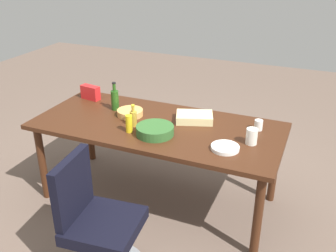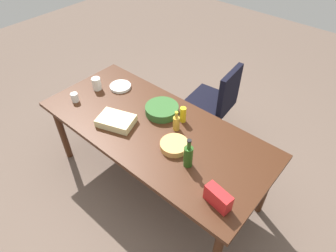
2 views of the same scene
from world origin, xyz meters
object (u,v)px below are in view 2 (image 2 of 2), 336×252
object	(u,v)px
conference_table	(154,133)
paper_plate_stack	(120,87)
salad_bowl	(162,110)
chip_bowl	(174,145)
paper_cup	(75,97)
mustard_bottle	(183,115)
mayo_jar	(97,84)
wine_bottle	(188,156)
office_chair	(213,109)
sheet_cake	(116,121)
chip_bag_red	(218,198)
dressing_bottle	(176,123)

from	to	relation	value
conference_table	paper_plate_stack	bearing A→B (deg)	162.20
salad_bowl	paper_plate_stack	world-z (taller)	salad_bowl
chip_bowl	paper_cup	size ratio (longest dim) A/B	2.64
chip_bowl	mustard_bottle	distance (m)	0.35
salad_bowl	mayo_jar	bearing A→B (deg)	-168.93
conference_table	wine_bottle	size ratio (longest dim) A/B	8.01
chip_bowl	conference_table	bearing A→B (deg)	166.26
wine_bottle	paper_cup	bearing A→B (deg)	-176.40
chip_bowl	salad_bowl	distance (m)	0.46
office_chair	sheet_cake	bearing A→B (deg)	-103.39
conference_table	chip_bag_red	size ratio (longest dim) A/B	10.92
dressing_bottle	conference_table	bearing A→B (deg)	-147.99
dressing_bottle	mustard_bottle	distance (m)	0.13
chip_bowl	chip_bag_red	size ratio (longest dim) A/B	1.19
mustard_bottle	paper_cup	bearing A→B (deg)	-155.00
dressing_bottle	mustard_bottle	bearing A→B (deg)	100.81
dressing_bottle	sheet_cake	xyz separation A→B (m)	(-0.45, -0.30, -0.04)
sheet_cake	wine_bottle	xyz separation A→B (m)	(0.78, 0.04, 0.07)
chip_bag_red	paper_cup	size ratio (longest dim) A/B	2.22
chip_bowl	chip_bag_red	distance (m)	0.61
wine_bottle	paper_plate_stack	bearing A→B (deg)	162.90
chip_bowl	mayo_jar	xyz separation A→B (m)	(-1.14, 0.12, 0.04)
mayo_jar	conference_table	bearing A→B (deg)	-3.01
sheet_cake	paper_cup	xyz separation A→B (m)	(-0.56, -0.04, 0.01)
conference_table	sheet_cake	distance (m)	0.36
sheet_cake	paper_cup	world-z (taller)	paper_cup
chip_bowl	chip_bag_red	bearing A→B (deg)	-20.76
dressing_bottle	paper_cup	xyz separation A→B (m)	(-1.01, -0.34, -0.03)
conference_table	sheet_cake	bearing A→B (deg)	-145.92
office_chair	salad_bowl	distance (m)	0.93
dressing_bottle	chip_bowl	xyz separation A→B (m)	(0.13, -0.18, -0.05)
mustard_bottle	wine_bottle	bearing A→B (deg)	-47.00
office_chair	sheet_cake	world-z (taller)	office_chair
sheet_cake	paper_plate_stack	bearing A→B (deg)	134.09
mayo_jar	sheet_cake	distance (m)	0.61
paper_plate_stack	chip_bowl	bearing A→B (deg)	-16.54
dressing_bottle	paper_cup	size ratio (longest dim) A/B	2.19
office_chair	dressing_bottle	xyz separation A→B (m)	(0.17, -0.89, 0.49)
mayo_jar	mustard_bottle	xyz separation A→B (m)	(0.99, 0.19, 0.01)
office_chair	sheet_cake	distance (m)	1.31
dressing_bottle	salad_bowl	xyz separation A→B (m)	(-0.24, 0.09, -0.04)
chip_bag_red	conference_table	bearing A→B (deg)	161.65
paper_plate_stack	chip_bag_red	bearing A→B (deg)	-18.11
chip_bowl	wine_bottle	world-z (taller)	wine_bottle
office_chair	paper_plate_stack	bearing A→B (deg)	-130.69
conference_table	dressing_bottle	bearing A→B (deg)	32.01
office_chair	sheet_cake	xyz separation A→B (m)	(-0.28, -1.19, 0.45)
wine_bottle	salad_bowl	xyz separation A→B (m)	(-0.57, 0.34, -0.07)
chip_bag_red	wine_bottle	xyz separation A→B (m)	(-0.37, 0.14, 0.03)
chip_bag_red	salad_bowl	size ratio (longest dim) A/B	0.64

